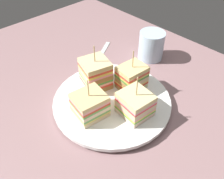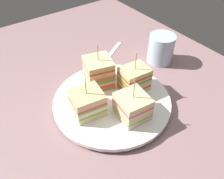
% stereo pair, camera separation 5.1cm
% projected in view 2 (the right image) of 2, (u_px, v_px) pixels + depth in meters
% --- Properties ---
extents(ground_plane, '(1.08, 0.78, 0.02)m').
position_uv_depth(ground_plane, '(112.00, 107.00, 0.55)').
color(ground_plane, gray).
extents(plate, '(0.27, 0.27, 0.02)m').
position_uv_depth(plate, '(112.00, 101.00, 0.54)').
color(plate, white).
rests_on(plate, ground_plane).
extents(sandwich_wedge_0, '(0.07, 0.07, 0.09)m').
position_uv_depth(sandwich_wedge_0, '(87.00, 102.00, 0.49)').
color(sandwich_wedge_0, beige).
rests_on(sandwich_wedge_0, plate).
extents(sandwich_wedge_1, '(0.07, 0.07, 0.10)m').
position_uv_depth(sandwich_wedge_1, '(132.00, 106.00, 0.48)').
color(sandwich_wedge_1, beige).
rests_on(sandwich_wedge_1, plate).
extents(sandwich_wedge_2, '(0.06, 0.07, 0.10)m').
position_uv_depth(sandwich_wedge_2, '(134.00, 79.00, 0.54)').
color(sandwich_wedge_2, beige).
rests_on(sandwich_wedge_2, plate).
extents(sandwich_wedge_3, '(0.08, 0.08, 0.11)m').
position_uv_depth(sandwich_wedge_3, '(99.00, 72.00, 0.55)').
color(sandwich_wedge_3, beige).
rests_on(sandwich_wedge_3, plate).
extents(spoon, '(0.09, 0.13, 0.01)m').
position_uv_depth(spoon, '(106.00, 59.00, 0.68)').
color(spoon, silver).
rests_on(spoon, ground_plane).
extents(drinking_glass, '(0.07, 0.07, 0.08)m').
position_uv_depth(drinking_glass, '(161.00, 50.00, 0.66)').
color(drinking_glass, silver).
rests_on(drinking_glass, ground_plane).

